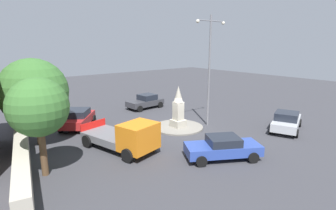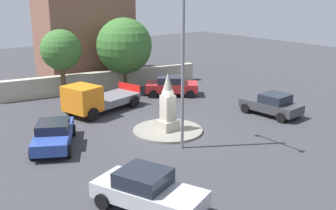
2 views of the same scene
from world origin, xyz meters
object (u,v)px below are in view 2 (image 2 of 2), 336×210
at_px(streetlamp, 183,46).
at_px(car_dark_grey_approaching, 272,104).
at_px(monument, 168,104).
at_px(car_blue_parked_right, 54,134).
at_px(car_silver_waiting, 148,190).
at_px(tree_mid_cluster, 61,50).
at_px(tree_near_wall, 124,46).
at_px(corner_building, 81,33).
at_px(truck_orange_passing, 95,99).
at_px(car_red_far_side, 171,85).

xyz_separation_m(streetlamp, car_dark_grey_approaching, (-0.70, 8.23, -4.56)).
xyz_separation_m(monument, car_blue_parked_right, (-1.82, -6.14, -0.92)).
bearing_deg(streetlamp, car_blue_parked_right, -129.50).
bearing_deg(car_silver_waiting, car_blue_parked_right, -177.92).
relative_size(car_dark_grey_approaching, car_blue_parked_right, 0.85).
bearing_deg(tree_mid_cluster, tree_near_wall, 79.70).
height_order(streetlamp, corner_building, streetlamp).
relative_size(monument, car_silver_waiting, 0.72).
xyz_separation_m(streetlamp, car_blue_parked_right, (-4.26, -5.17, -4.58)).
height_order(car_blue_parked_right, corner_building, corner_building).
relative_size(car_dark_grey_approaching, tree_near_wall, 0.69).
distance_m(monument, tree_mid_cluster, 10.95).
xyz_separation_m(car_blue_parked_right, tree_near_wall, (-7.93, 9.42, 2.92)).
distance_m(car_blue_parked_right, tree_mid_cluster, 10.33).
xyz_separation_m(car_silver_waiting, corner_building, (-22.91, 8.88, 3.28)).
relative_size(corner_building, tree_near_wall, 1.46).
relative_size(streetlamp, car_silver_waiting, 1.92).
bearing_deg(car_blue_parked_right, truck_orange_passing, 130.94).
bearing_deg(car_red_far_side, streetlamp, -35.63).
xyz_separation_m(corner_building, tree_near_wall, (6.92, 0.25, -0.41)).
relative_size(monument, tree_mid_cluster, 0.65).
relative_size(car_blue_parked_right, tree_mid_cluster, 0.91).
distance_m(streetlamp, corner_building, 19.57).
height_order(car_red_far_side, car_silver_waiting, car_silver_waiting).
height_order(car_red_far_side, truck_orange_passing, truck_orange_passing).
bearing_deg(tree_mid_cluster, streetlamp, 2.86).
bearing_deg(tree_mid_cluster, car_blue_parked_right, -27.09).
relative_size(car_red_far_side, car_dark_grey_approaching, 1.06).
distance_m(car_silver_waiting, tree_near_wall, 18.63).
bearing_deg(car_red_far_side, corner_building, -167.69).
distance_m(car_red_far_side, car_dark_grey_approaching, 8.28).
bearing_deg(car_blue_parked_right, car_red_far_side, 111.40).
relative_size(car_silver_waiting, car_dark_grey_approaching, 1.16).
height_order(monument, truck_orange_passing, monument).
xyz_separation_m(streetlamp, tree_near_wall, (-12.19, 4.25, -1.66)).
relative_size(car_blue_parked_right, corner_building, 0.55).
distance_m(car_silver_waiting, truck_orange_passing, 12.71).
bearing_deg(car_red_far_side, truck_orange_passing, -85.38).
bearing_deg(car_red_far_side, car_blue_parked_right, -68.60).
height_order(monument, tree_near_wall, tree_near_wall).
bearing_deg(corner_building, streetlamp, -11.82).
bearing_deg(car_blue_parked_right, car_dark_grey_approaching, 75.13).
bearing_deg(streetlamp, corner_building, 168.18).
distance_m(streetlamp, car_blue_parked_right, 8.11).
relative_size(car_blue_parked_right, truck_orange_passing, 0.83).
bearing_deg(monument, car_blue_parked_right, -106.52).
distance_m(streetlamp, car_red_far_side, 11.66).
bearing_deg(car_dark_grey_approaching, monument, -103.46).
bearing_deg(tree_mid_cluster, car_silver_waiting, -14.04).
relative_size(corner_building, tree_mid_cluster, 1.65).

